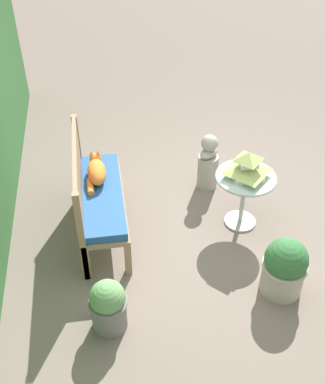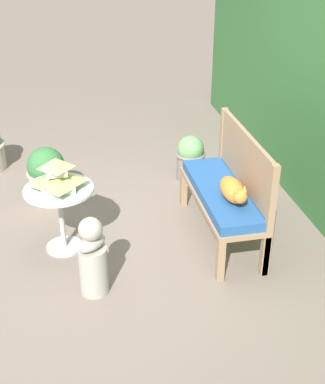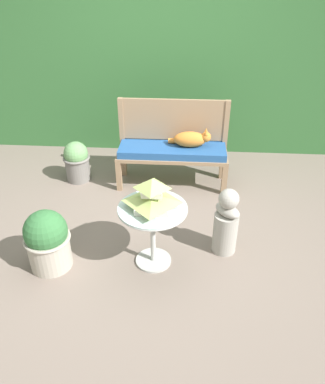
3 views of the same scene
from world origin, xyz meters
name	(u,v)px [view 1 (image 1 of 3)]	position (x,y,z in m)	size (l,w,h in m)	color
ground	(205,232)	(0.00, 0.00, 0.00)	(30.00, 30.00, 0.00)	#75665B
garden_bench	(102,198)	(0.19, 0.98, 0.40)	(1.26, 0.43, 0.48)	#937556
bench_backrest	(78,177)	(0.19, 1.18, 0.68)	(1.26, 0.06, 0.97)	#937556
cat	(96,171)	(0.40, 1.01, 0.57)	(0.48, 0.20, 0.22)	orange
patio_table	(245,187)	(0.09, -0.38, 0.46)	(0.58, 0.58, 0.58)	#B7B7B2
pagoda_birdhouse	(247,166)	(0.09, -0.38, 0.70)	(0.36, 0.36, 0.27)	silver
garden_bust	(208,163)	(0.73, -0.18, 0.30)	(0.28, 0.28, 0.65)	#A39E93
potted_plant_table_near	(284,267)	(-0.80, -0.49, 0.28)	(0.39, 0.39, 0.56)	#ADA393
potted_plant_hedge_corner	(108,305)	(-0.95, 1.00, 0.25)	(0.32, 0.32, 0.49)	slate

